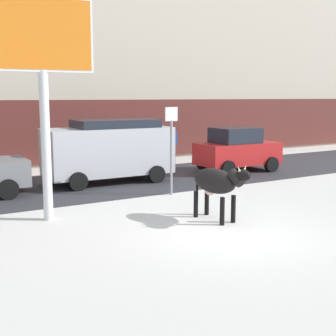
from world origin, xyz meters
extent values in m
plane|color=silver|center=(0.00, 0.00, 0.00)|extent=(120.00, 120.00, 0.00)
cube|color=#333338|center=(0.00, 7.38, 0.00)|extent=(60.00, 5.60, 0.01)
cube|color=#BCB29E|center=(0.00, 14.87, 6.50)|extent=(44.00, 6.00, 13.00)
cube|color=#5B2823|center=(0.00, 11.82, 1.60)|extent=(43.12, 0.10, 2.80)
ellipsoid|color=black|center=(0.40, 1.23, 1.02)|extent=(0.77, 1.47, 0.64)
cylinder|color=black|center=(0.65, 0.77, 0.35)|extent=(0.12, 0.12, 0.70)
cylinder|color=black|center=(0.26, 0.72, 0.35)|extent=(0.12, 0.12, 0.70)
cylinder|color=black|center=(0.53, 1.75, 0.35)|extent=(0.12, 0.12, 0.70)
cylinder|color=black|center=(0.14, 1.70, 0.35)|extent=(0.12, 0.12, 0.70)
cylinder|color=black|center=(0.49, 0.49, 1.20)|extent=(0.32, 0.51, 0.44)
ellipsoid|color=black|center=(0.52, 0.27, 1.30)|extent=(0.29, 0.47, 0.28)
cone|color=beige|center=(0.62, 0.33, 1.46)|extent=(0.12, 0.07, 0.15)
cone|color=beige|center=(0.41, 0.30, 1.46)|extent=(0.12, 0.07, 0.15)
cylinder|color=black|center=(0.31, 1.89, 0.77)|extent=(0.06, 0.06, 0.60)
ellipsoid|color=beige|center=(0.37, 1.41, 0.72)|extent=(0.27, 0.31, 0.20)
cylinder|color=silver|center=(-3.28, 3.41, 1.90)|extent=(0.24, 0.24, 3.80)
cube|color=silver|center=(-3.28, 3.41, 4.65)|extent=(2.53, 0.47, 1.82)
cube|color=orange|center=(-3.28, 3.38, 4.65)|extent=(2.40, 0.42, 1.70)
cylinder|color=black|center=(-3.67, 6.37, 0.32)|extent=(0.64, 0.23, 0.64)
cube|color=#B7BABF|center=(0.16, 7.48, 1.17)|extent=(4.64, 2.00, 1.70)
cube|color=#1E232D|center=(0.46, 7.47, 2.17)|extent=(3.04, 1.74, 0.30)
cylinder|color=black|center=(1.68, 8.39, 0.32)|extent=(0.64, 0.23, 0.64)
cylinder|color=black|center=(1.64, 6.50, 0.32)|extent=(0.64, 0.23, 0.64)
cylinder|color=black|center=(-1.31, 8.46, 0.32)|extent=(0.64, 0.23, 0.64)
cylinder|color=black|center=(-1.35, 6.56, 0.32)|extent=(0.64, 0.23, 0.64)
cube|color=red|center=(5.89, 7.05, 0.77)|extent=(3.54, 1.78, 0.90)
cube|color=#1E232D|center=(5.74, 7.05, 1.54)|extent=(1.83, 1.53, 0.64)
cylinder|color=black|center=(7.05, 7.88, 0.32)|extent=(0.64, 0.23, 0.64)
cylinder|color=black|center=(7.01, 6.18, 0.32)|extent=(0.64, 0.23, 0.64)
cylinder|color=black|center=(4.77, 7.93, 0.32)|extent=(0.64, 0.23, 0.64)
cylinder|color=black|center=(4.74, 6.23, 0.32)|extent=(0.64, 0.23, 0.64)
cylinder|color=#282833|center=(4.67, 10.32, 0.44)|extent=(0.24, 0.24, 0.88)
cube|color=#2D4C93|center=(4.67, 10.32, 1.20)|extent=(0.36, 0.22, 0.64)
sphere|color=tan|center=(4.67, 10.32, 1.63)|extent=(0.20, 0.20, 0.20)
cylinder|color=gray|center=(1.02, 4.41, 1.20)|extent=(0.08, 0.08, 2.40)
cube|color=silver|center=(1.02, 4.41, 2.60)|extent=(0.44, 0.04, 0.44)
camera|label=1|loc=(-6.53, -8.11, 3.15)|focal=49.30mm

